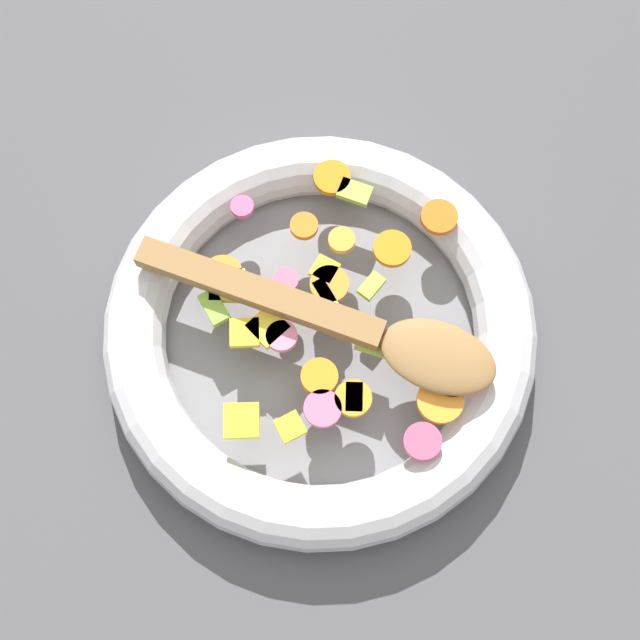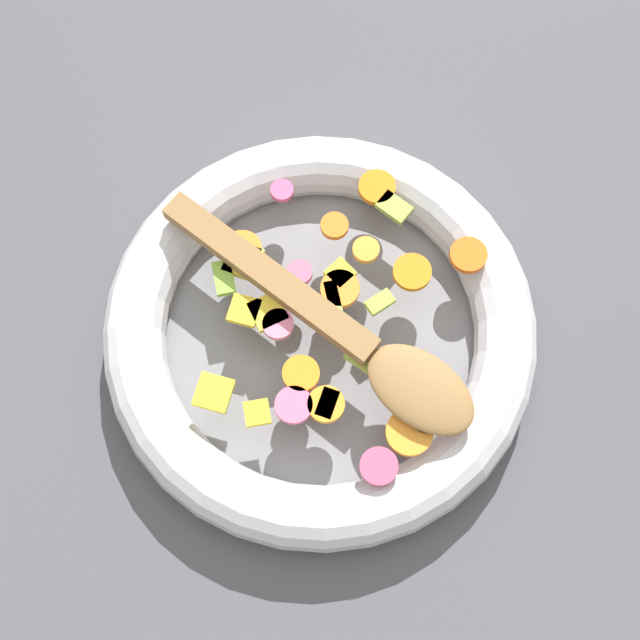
# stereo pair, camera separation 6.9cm
# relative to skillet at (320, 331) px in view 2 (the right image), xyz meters

# --- Properties ---
(ground_plane) EXTENTS (4.00, 4.00, 0.00)m
(ground_plane) POSITION_rel_skillet_xyz_m (0.00, 0.00, -0.02)
(ground_plane) COLOR #4C4C51
(skillet) EXTENTS (0.35, 0.35, 0.05)m
(skillet) POSITION_rel_skillet_xyz_m (0.00, 0.00, 0.00)
(skillet) COLOR slate
(skillet) RESTS_ON ground_plane
(chopped_vegetables) EXTENTS (0.24, 0.25, 0.01)m
(chopped_vegetables) POSITION_rel_skillet_xyz_m (-0.01, -0.01, 0.03)
(chopped_vegetables) COLOR orange
(chopped_vegetables) RESTS_ON skillet
(wooden_spoon) EXTENTS (0.29, 0.07, 0.01)m
(wooden_spoon) POSITION_rel_skillet_xyz_m (-0.03, 0.00, 0.04)
(wooden_spoon) COLOR olive
(wooden_spoon) RESTS_ON chopped_vegetables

